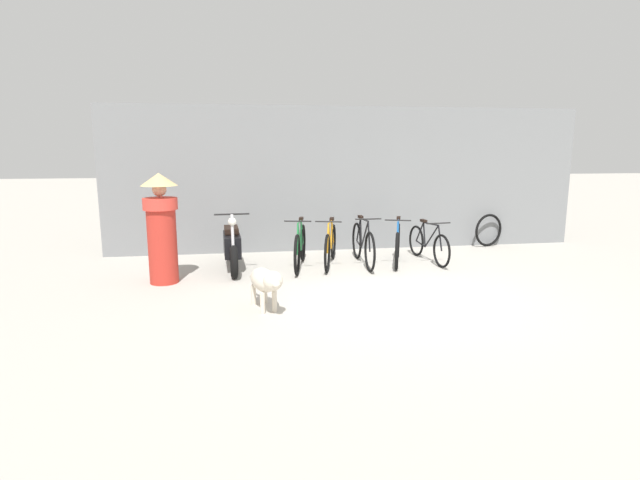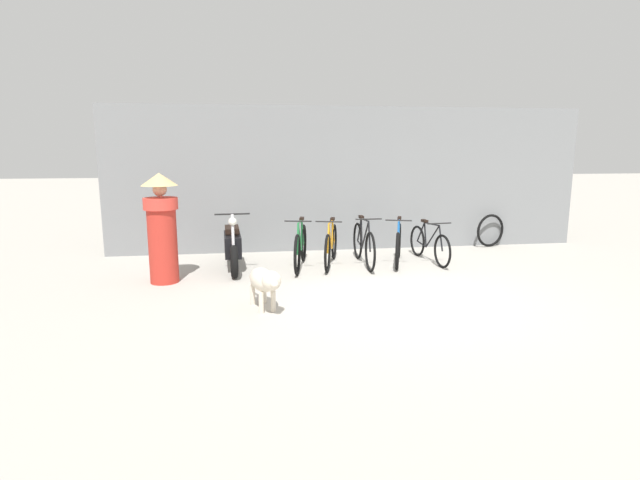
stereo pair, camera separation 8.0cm
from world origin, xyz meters
name	(u,v)px [view 1 (the left image)]	position (x,y,z in m)	size (l,w,h in m)	color
ground_plane	(401,296)	(0.00, 0.00, 0.00)	(60.00, 60.00, 0.00)	#ADA89E
shop_wall_back	(350,179)	(0.00, 3.51, 1.47)	(9.89, 0.20, 2.93)	slate
bicycle_0	(300,247)	(-1.23, 1.96, 0.37)	(0.52, 1.73, 0.90)	black
bicycle_1	(330,246)	(-0.67, 2.07, 0.36)	(0.59, 1.70, 0.87)	black
bicycle_2	(363,245)	(-0.08, 2.01, 0.37)	(0.46, 1.75, 0.91)	black
bicycle_3	(398,244)	(0.59, 2.06, 0.35)	(0.64, 1.63, 0.86)	black
bicycle_4	(428,244)	(1.20, 2.08, 0.33)	(0.46, 1.62, 0.79)	black
motorcycle	(232,246)	(-2.42, 2.08, 0.40)	(0.58, 1.92, 1.03)	black
stray_dog	(265,281)	(-1.96, -0.31, 0.40)	(0.48, 1.12, 0.60)	beige
person_in_robes	(161,225)	(-3.48, 1.31, 0.92)	(0.75, 0.75, 1.73)	#B72D23
spare_tire_left	(488,230)	(3.01, 3.25, 0.35)	(0.70, 0.23, 0.71)	black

